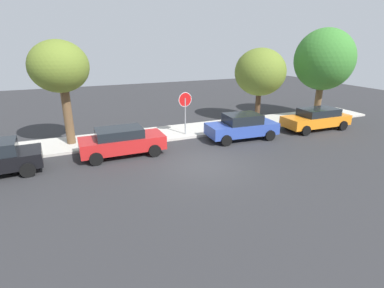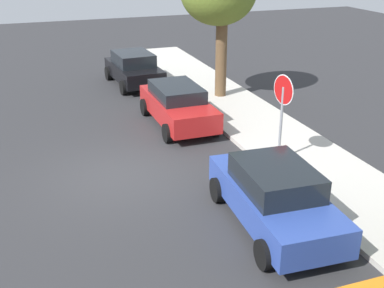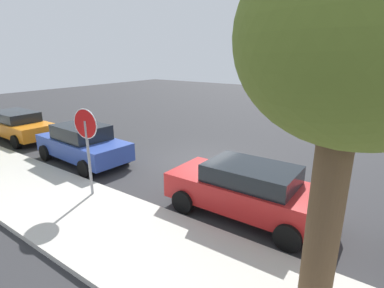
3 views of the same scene
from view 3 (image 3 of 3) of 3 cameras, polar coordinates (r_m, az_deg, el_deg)
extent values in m
plane|color=#2D2D30|center=(12.29, 1.95, -3.20)|extent=(60.00, 60.00, 0.00)
cube|color=beige|center=(8.62, -19.56, -12.87)|extent=(32.00, 2.92, 0.14)
cylinder|color=gray|center=(9.27, -18.99, -3.07)|extent=(0.08, 0.08, 2.39)
cylinder|color=white|center=(8.97, -19.66, 3.63)|extent=(0.87, 0.13, 0.88)
cylinder|color=red|center=(8.97, -19.66, 3.63)|extent=(0.81, 0.13, 0.82)
cube|color=#2D479E|center=(12.72, -20.02, -0.50)|extent=(4.31, 1.98, 0.68)
cube|color=black|center=(12.57, -20.34, 2.19)|extent=(2.16, 1.65, 0.55)
cylinder|color=black|center=(12.14, -12.81, -2.28)|extent=(0.65, 0.26, 0.64)
cylinder|color=black|center=(11.22, -19.76, -4.47)|extent=(0.65, 0.26, 0.64)
cylinder|color=black|center=(14.42, -19.97, 0.14)|extent=(0.65, 0.26, 0.64)
cylinder|color=black|center=(13.66, -26.17, -1.50)|extent=(0.65, 0.26, 0.64)
cube|color=red|center=(8.19, 10.18, -9.12)|extent=(4.25, 1.74, 0.70)
cube|color=black|center=(7.91, 11.24, -5.57)|extent=(2.31, 1.52, 0.46)
cylinder|color=black|center=(8.34, -1.69, -10.91)|extent=(0.64, 0.22, 0.64)
cylinder|color=black|center=(9.62, 4.47, -7.02)|extent=(0.64, 0.22, 0.64)
cylinder|color=black|center=(7.22, 17.80, -16.55)|extent=(0.64, 0.22, 0.64)
cylinder|color=black|center=(8.68, 21.36, -11.00)|extent=(0.64, 0.22, 0.64)
cube|color=orange|center=(17.64, -30.20, 2.78)|extent=(4.61, 1.78, 0.64)
cube|color=black|center=(17.69, -30.69, 4.60)|extent=(2.54, 1.55, 0.47)
cylinder|color=black|center=(19.44, -29.68, 3.04)|extent=(0.64, 0.23, 0.64)
cylinder|color=black|center=(15.98, -30.52, 0.36)|extent=(0.64, 0.23, 0.64)
cylinder|color=black|center=(16.69, -25.19, 1.71)|extent=(0.64, 0.23, 0.64)
cylinder|color=brown|center=(4.81, 23.43, -16.55)|extent=(0.47, 0.47, 3.32)
ellipsoid|color=olive|center=(4.21, 29.79, 17.36)|extent=(3.04, 3.04, 2.69)
camera|label=1|loc=(21.61, 35.58, 17.60)|focal=28.00mm
camera|label=2|loc=(22.22, -23.56, 20.63)|focal=45.00mm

